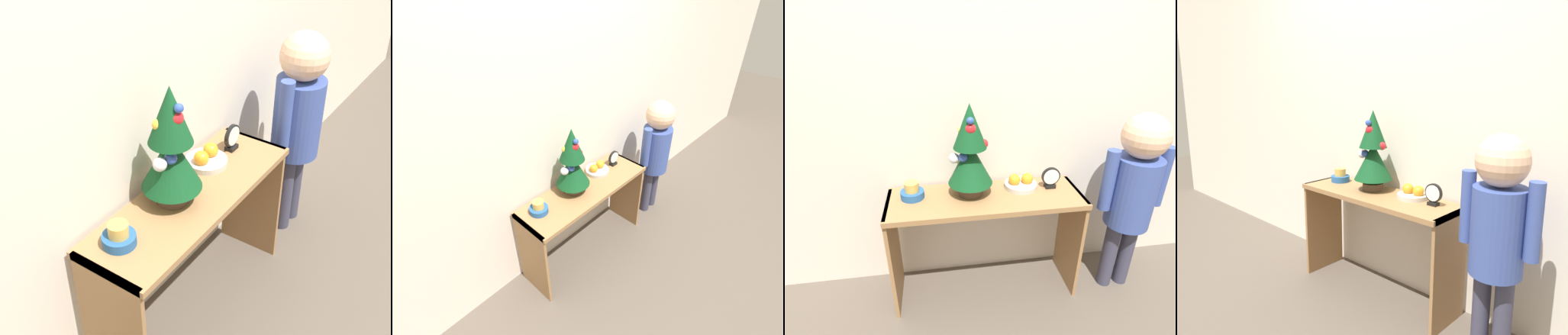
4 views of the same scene
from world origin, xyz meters
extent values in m
plane|color=brown|center=(0.00, 0.00, 0.00)|extent=(12.00, 12.00, 0.00)
cube|color=beige|center=(0.00, 0.40, 1.25)|extent=(7.00, 0.05, 2.50)
cube|color=olive|center=(0.00, 0.18, 0.67)|extent=(1.10, 0.36, 0.03)
cube|color=olive|center=(-0.54, 0.18, 0.34)|extent=(0.02, 0.33, 0.68)
cube|color=olive|center=(0.54, 0.18, 0.34)|extent=(0.02, 0.33, 0.68)
cylinder|color=#4C3828|center=(-0.08, 0.22, 0.71)|extent=(0.14, 0.14, 0.05)
cylinder|color=brown|center=(-0.08, 0.22, 0.75)|extent=(0.02, 0.02, 0.04)
cone|color=#0F421E|center=(-0.08, 0.22, 0.88)|extent=(0.25, 0.25, 0.24)
cone|color=#0F421E|center=(-0.08, 0.22, 1.08)|extent=(0.18, 0.18, 0.24)
sphere|color=#2D4CA8|center=(-0.08, 0.18, 1.12)|extent=(0.04, 0.04, 0.04)
sphere|color=gold|center=(-0.12, 0.25, 1.05)|extent=(0.04, 0.04, 0.04)
sphere|color=silver|center=(-0.17, 0.21, 0.91)|extent=(0.06, 0.06, 0.06)
sphere|color=#2D4CA8|center=(-0.12, 0.19, 0.92)|extent=(0.05, 0.05, 0.05)
sphere|color=red|center=(-0.01, 0.23, 0.98)|extent=(0.05, 0.05, 0.05)
sphere|color=red|center=(-0.08, 0.19, 1.08)|extent=(0.06, 0.06, 0.06)
cylinder|color=#B7B2A8|center=(0.22, 0.25, 0.70)|extent=(0.19, 0.19, 0.03)
sphere|color=orange|center=(0.26, 0.26, 0.73)|extent=(0.07, 0.07, 0.07)
sphere|color=orange|center=(0.18, 0.26, 0.73)|extent=(0.07, 0.07, 0.07)
cylinder|color=#235189|center=(-0.41, 0.23, 0.70)|extent=(0.13, 0.13, 0.04)
cylinder|color=gold|center=(-0.41, 0.23, 0.75)|extent=(0.08, 0.08, 0.05)
cube|color=black|center=(0.39, 0.22, 0.69)|extent=(0.06, 0.04, 0.02)
cylinder|color=black|center=(0.39, 0.22, 0.76)|extent=(0.11, 0.02, 0.11)
cylinder|color=white|center=(0.39, 0.21, 0.76)|extent=(0.09, 0.00, 0.09)
cylinder|color=#38384C|center=(0.78, 0.10, 0.24)|extent=(0.09, 0.09, 0.47)
cylinder|color=#38384C|center=(0.90, 0.10, 0.24)|extent=(0.09, 0.09, 0.47)
cylinder|color=#384C93|center=(0.84, 0.10, 0.69)|extent=(0.25, 0.25, 0.43)
sphere|color=#E0B28E|center=(0.84, 0.10, 1.02)|extent=(0.25, 0.25, 0.25)
cylinder|color=#384C93|center=(0.68, 0.10, 0.77)|extent=(0.07, 0.07, 0.36)
cylinder|color=#384C93|center=(1.00, 0.10, 0.77)|extent=(0.07, 0.07, 0.36)
camera|label=1|loc=(-1.49, -0.86, 2.07)|focal=50.00mm
camera|label=2|loc=(-1.29, -1.07, 2.14)|focal=28.00mm
camera|label=3|loc=(-0.25, -1.27, 1.57)|focal=28.00mm
camera|label=4|loc=(1.57, -1.52, 1.36)|focal=35.00mm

